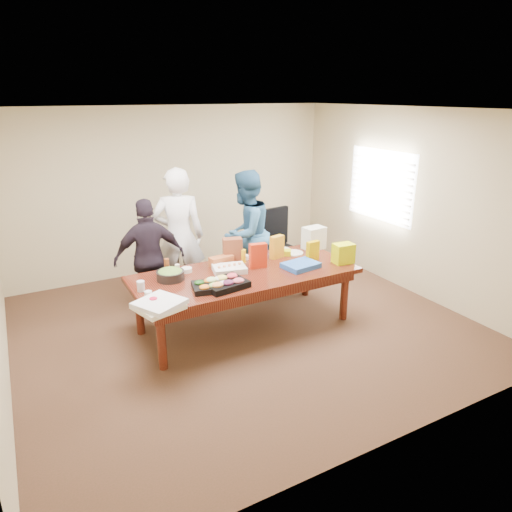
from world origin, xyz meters
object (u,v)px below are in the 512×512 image
conference_table (245,299)px  office_chair (282,248)px  person_right (246,234)px  person_center (179,236)px  sheet_cake (229,269)px  salad_bowl (170,275)px

conference_table → office_chair: bearing=41.4°
conference_table → person_right: 1.22m
conference_table → person_center: (-0.44, 1.18, 0.60)m
person_center → sheet_cake: 1.11m
person_center → salad_bowl: bearing=84.7°
office_chair → person_right: bearing=-177.8°
office_chair → sheet_cake: office_chair is taller
salad_bowl → person_right: bearing=28.0°
conference_table → person_center: bearing=110.3°
sheet_cake → person_center: bearing=118.0°
person_center → person_right: bearing=-172.4°
conference_table → person_right: bearing=62.0°
office_chair → person_center: (-1.65, 0.10, 0.41)m
person_center → person_right: 0.97m
conference_table → person_right: (0.51, 0.96, 0.55)m
person_center → salad_bowl: person_center is taller
office_chair → sheet_cake: (-1.37, -0.96, 0.23)m
sheet_cake → salad_bowl: 0.74m
conference_table → sheet_cake: sheet_cake is taller
person_right → sheet_cake: person_right is taller
sheet_cake → salad_bowl: (-0.74, 0.10, 0.02)m
salad_bowl → office_chair: bearing=22.1°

